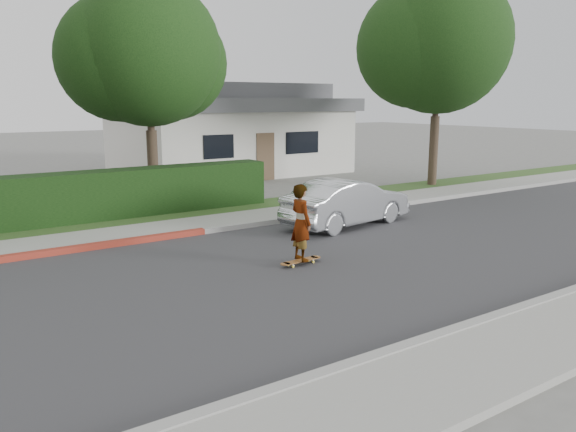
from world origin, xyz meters
The scene contains 14 objects.
ground centered at (0.00, 0.00, 0.00)m, with size 120.00×120.00×0.00m, color slate.
road centered at (0.00, 0.00, 0.01)m, with size 60.00×8.00×0.01m, color #2D2D30.
curb_near centered at (0.00, -4.10, 0.07)m, with size 60.00×0.20×0.15m, color #9E9E99.
sidewalk_near centered at (0.00, -5.00, 0.06)m, with size 60.00×1.60×0.12m, color gray.
curb_far centered at (0.00, 4.10, 0.07)m, with size 60.00×0.20×0.15m, color #9E9E99.
sidewalk_far centered at (0.00, 5.00, 0.06)m, with size 60.00×1.60×0.12m, color gray.
planting_strip centered at (0.00, 6.60, 0.05)m, with size 60.00×1.60×0.10m, color #2D4C1E.
hedge centered at (-3.00, 7.20, 0.75)m, with size 15.00×1.00×1.50m, color black.
tree_center centered at (1.49, 9.19, 4.90)m, with size 5.66×4.84×7.44m.
tree_right centered at (12.49, 6.69, 5.63)m, with size 6.32×5.60×8.56m.
house centered at (8.00, 16.00, 2.10)m, with size 10.60×8.60×4.30m.
skateboard centered at (1.52, 0.29, 0.09)m, with size 1.08×0.30×0.10m.
skateboarder centered at (1.52, 0.29, 0.94)m, with size 0.61×0.40×1.67m, color white.
car_silver centered at (4.88, 2.80, 0.67)m, with size 1.41×4.06×1.34m, color silver.
Camera 1 is at (-5.23, -9.29, 3.51)m, focal length 35.00 mm.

